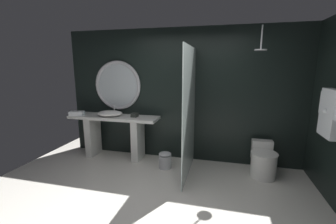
{
  "coord_description": "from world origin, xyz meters",
  "views": [
    {
      "loc": [
        0.82,
        -2.49,
        1.87
      ],
      "look_at": [
        -0.03,
        0.89,
        1.16
      ],
      "focal_mm": 24.01,
      "sensor_mm": 36.0,
      "label": 1
    }
  ],
  "objects": [
    {
      "name": "ground_plane",
      "position": [
        0.0,
        0.0,
        0.0
      ],
      "size": [
        5.76,
        5.76,
        0.0
      ],
      "primitive_type": "plane",
      "color": "silver"
    },
    {
      "name": "tissue_box",
      "position": [
        -0.9,
        1.6,
        0.92
      ],
      "size": [
        0.12,
        0.13,
        0.08
      ],
      "primitive_type": "cube",
      "color": "#282D28",
      "rests_on": "vanity_counter"
    },
    {
      "name": "rain_shower_head",
      "position": [
        1.34,
        1.39,
        2.17
      ],
      "size": [
        0.19,
        0.19,
        0.38
      ],
      "color": "#B7B7BC"
    },
    {
      "name": "vanity_counter",
      "position": [
        -1.35,
        1.58,
        0.56
      ],
      "size": [
        1.85,
        0.5,
        0.88
      ],
      "color": "silver",
      "rests_on": "ground_plane"
    },
    {
      "name": "hanging_bathrobe",
      "position": [
        2.21,
        0.88,
        1.28
      ],
      "size": [
        0.2,
        0.59,
        0.72
      ],
      "color": "#B7B7BC"
    },
    {
      "name": "back_wall_panel",
      "position": [
        0.0,
        1.9,
        1.3
      ],
      "size": [
        4.8,
        0.1,
        2.6
      ],
      "primitive_type": "cube",
      "color": "black",
      "rests_on": "ground_plane"
    },
    {
      "name": "tumbler_cup",
      "position": [
        -2.03,
        1.52,
        0.92
      ],
      "size": [
        0.08,
        0.08,
        0.08
      ],
      "primitive_type": "cylinder",
      "color": "silver",
      "rests_on": "vanity_counter"
    },
    {
      "name": "shower_glass_panel",
      "position": [
        0.26,
        1.21,
        1.1
      ],
      "size": [
        0.02,
        1.28,
        2.2
      ],
      "primitive_type": "cube",
      "color": "silver",
      "rests_on": "ground_plane"
    },
    {
      "name": "folded_hand_towel",
      "position": [
        -2.11,
        1.43,
        0.92
      ],
      "size": [
        0.3,
        0.22,
        0.09
      ],
      "primitive_type": "cube",
      "rotation": [
        0.0,
        0.0,
        0.26
      ],
      "color": "white",
      "rests_on": "vanity_counter"
    },
    {
      "name": "waste_bin",
      "position": [
        -0.19,
        1.31,
        0.16
      ],
      "size": [
        0.24,
        0.24,
        0.31
      ],
      "color": "#B7B7BC",
      "rests_on": "ground_plane"
    },
    {
      "name": "round_wall_mirror",
      "position": [
        -1.35,
        1.81,
        1.48
      ],
      "size": [
        1.02,
        0.07,
        1.02
      ],
      "color": "#B7B7BC"
    },
    {
      "name": "vessel_sink",
      "position": [
        -1.44,
        1.58,
        0.93
      ],
      "size": [
        0.52,
        0.43,
        0.22
      ],
      "color": "white",
      "rests_on": "vanity_counter"
    },
    {
      "name": "toilet",
      "position": [
        1.53,
        1.44,
        0.26
      ],
      "size": [
        0.44,
        0.61,
        0.57
      ],
      "color": "white",
      "rests_on": "ground_plane"
    }
  ]
}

